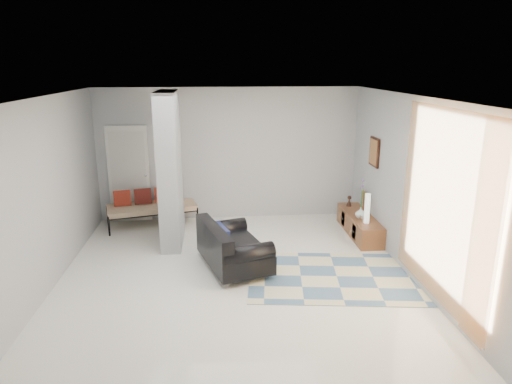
{
  "coord_description": "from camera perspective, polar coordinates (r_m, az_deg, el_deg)",
  "views": [
    {
      "loc": [
        -0.24,
        -6.56,
        3.24
      ],
      "look_at": [
        0.38,
        0.6,
        1.23
      ],
      "focal_mm": 32.0,
      "sensor_mm": 36.0,
      "label": 1
    }
  ],
  "objects": [
    {
      "name": "floor",
      "position": [
        7.32,
        -2.6,
        -10.64
      ],
      "size": [
        6.0,
        6.0,
        0.0
      ],
      "primitive_type": "plane",
      "color": "white",
      "rests_on": "ground"
    },
    {
      "name": "ceiling",
      "position": [
        6.58,
        -2.9,
        11.79
      ],
      "size": [
        6.0,
        6.0,
        0.0
      ],
      "primitive_type": "plane",
      "rotation": [
        3.14,
        0.0,
        0.0
      ],
      "color": "white",
      "rests_on": "wall_back"
    },
    {
      "name": "wall_back",
      "position": [
        9.74,
        -3.45,
        4.72
      ],
      "size": [
        6.0,
        0.0,
        6.0
      ],
      "primitive_type": "plane",
      "rotation": [
        1.57,
        0.0,
        0.0
      ],
      "color": "#AFB1B3",
      "rests_on": "ground"
    },
    {
      "name": "wall_front",
      "position": [
        4.02,
        -0.97,
        -11.61
      ],
      "size": [
        6.0,
        0.0,
        6.0
      ],
      "primitive_type": "plane",
      "rotation": [
        -1.57,
        0.0,
        0.0
      ],
      "color": "#AFB1B3",
      "rests_on": "ground"
    },
    {
      "name": "wall_left",
      "position": [
        7.26,
        -24.97,
        -0.53
      ],
      "size": [
        0.0,
        6.0,
        6.0
      ],
      "primitive_type": "plane",
      "rotation": [
        1.57,
        0.0,
        1.57
      ],
      "color": "#AFB1B3",
      "rests_on": "ground"
    },
    {
      "name": "wall_right",
      "position": [
        7.44,
        18.93,
        0.47
      ],
      "size": [
        0.0,
        6.0,
        6.0
      ],
      "primitive_type": "plane",
      "rotation": [
        1.57,
        0.0,
        -1.57
      ],
      "color": "#AFB1B3",
      "rests_on": "ground"
    },
    {
      "name": "partition_column",
      "position": [
        8.41,
        -10.7,
        2.73
      ],
      "size": [
        0.35,
        1.2,
        2.8
      ],
      "primitive_type": "cube",
      "color": "#999DA0",
      "rests_on": "floor"
    },
    {
      "name": "hallway_door",
      "position": [
        9.95,
        -15.6,
        2.17
      ],
      "size": [
        0.85,
        0.06,
        2.04
      ],
      "primitive_type": "cube",
      "color": "white",
      "rests_on": "floor"
    },
    {
      "name": "curtain",
      "position": [
        6.4,
        22.36,
        -1.8
      ],
      "size": [
        0.0,
        2.55,
        2.55
      ],
      "primitive_type": "plane",
      "rotation": [
        1.57,
        0.0,
        1.57
      ],
      "color": "orange",
      "rests_on": "wall_right"
    },
    {
      "name": "wall_art",
      "position": [
        8.92,
        14.58,
        4.87
      ],
      "size": [
        0.04,
        0.45,
        0.55
      ],
      "primitive_type": "cube",
      "color": "#32170D",
      "rests_on": "wall_right"
    },
    {
      "name": "media_console",
      "position": [
        9.23,
        12.79,
        -3.97
      ],
      "size": [
        0.45,
        1.71,
        0.8
      ],
      "color": "brown",
      "rests_on": "floor"
    },
    {
      "name": "loveseat",
      "position": [
        7.51,
        -3.2,
        -6.94
      ],
      "size": [
        1.27,
        1.68,
        0.76
      ],
      "rotation": [
        0.0,
        0.0,
        0.3
      ],
      "color": "silver",
      "rests_on": "floor"
    },
    {
      "name": "daybed",
      "position": [
        9.71,
        -13.07,
        -1.69
      ],
      "size": [
        1.92,
        1.17,
        0.77
      ],
      "rotation": [
        0.0,
        0.0,
        0.25
      ],
      "color": "black",
      "rests_on": "floor"
    },
    {
      "name": "area_rug",
      "position": [
        7.44,
        10.05,
        -10.37
      ],
      "size": [
        2.95,
        2.16,
        0.01
      ],
      "primitive_type": "cube",
      "rotation": [
        0.0,
        0.0,
        -0.12
      ],
      "color": "beige",
      "rests_on": "floor"
    },
    {
      "name": "cylinder_lamp",
      "position": [
        8.67,
        13.73,
        -2.0
      ],
      "size": [
        0.1,
        0.1,
        0.56
      ],
      "primitive_type": "cylinder",
      "color": "silver",
      "rests_on": "media_console"
    },
    {
      "name": "bronze_figurine",
      "position": [
        9.65,
        11.58,
        -1.11
      ],
      "size": [
        0.13,
        0.13,
        0.22
      ],
      "primitive_type": null,
      "rotation": [
        0.0,
        0.0,
        0.15
      ],
      "color": "black",
      "rests_on": "media_console"
    },
    {
      "name": "vase",
      "position": [
        8.95,
        12.96,
        -2.55
      ],
      "size": [
        0.24,
        0.24,
        0.21
      ],
      "primitive_type": "imported",
      "rotation": [
        0.0,
        0.0,
        0.17
      ],
      "color": "white",
      "rests_on": "media_console"
    }
  ]
}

